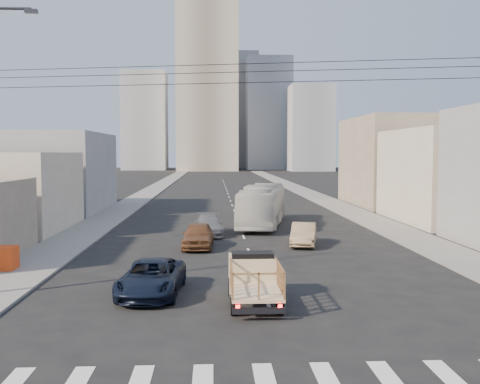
{
  "coord_description": "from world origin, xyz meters",
  "views": [
    {
      "loc": [
        -2.15,
        -19.56,
        5.97
      ],
      "look_at": [
        -0.46,
        15.7,
        3.5
      ],
      "focal_mm": 42.0,
      "sensor_mm": 36.0,
      "label": 1
    }
  ],
  "objects": [
    {
      "name": "sedan_tan",
      "position": [
        3.68,
        16.12,
        0.72
      ],
      "size": [
        2.38,
        4.57,
        1.43
      ],
      "primitive_type": "imported",
      "rotation": [
        0.0,
        0.0,
        -0.21
      ],
      "color": "#9E7D5C",
      "rests_on": "ground"
    },
    {
      "name": "navy_pickup",
      "position": [
        -4.75,
        3.84,
        0.73
      ],
      "size": [
        2.76,
        5.39,
        1.46
      ],
      "primitive_type": "imported",
      "rotation": [
        0.0,
        0.0,
        -0.07
      ],
      "color": "black",
      "rests_on": "ground"
    },
    {
      "name": "overhead_wires",
      "position": [
        0.0,
        1.5,
        8.97
      ],
      "size": [
        23.01,
        5.02,
        0.72
      ],
      "color": "black",
      "rests_on": "ground"
    },
    {
      "name": "lane_dashes",
      "position": [
        0.0,
        53.0,
        0.01
      ],
      "size": [
        0.15,
        104.0,
        0.01
      ],
      "color": "silver",
      "rests_on": "ground"
    },
    {
      "name": "bldg_right_mid",
      "position": [
        19.5,
        28.0,
        4.0
      ],
      "size": [
        11.0,
        14.0,
        8.0
      ],
      "primitive_type": "cube",
      "color": "#BFB199",
      "rests_on": "ground"
    },
    {
      "name": "sidewalk_right",
      "position": [
        11.75,
        70.0,
        0.06
      ],
      "size": [
        3.5,
        180.0,
        0.12
      ],
      "primitive_type": "cube",
      "color": "slate",
      "rests_on": "ground"
    },
    {
      "name": "midrise_east",
      "position": [
        30.0,
        165.0,
        14.0
      ],
      "size": [
        14.0,
        14.0,
        28.0
      ],
      "primitive_type": "cube",
      "color": "#989BA0",
      "rests_on": "ground"
    },
    {
      "name": "midrise_back",
      "position": [
        6.0,
        200.0,
        22.0
      ],
      "size": [
        18.0,
        18.0,
        44.0
      ],
      "primitive_type": "cube",
      "color": "gray",
      "rests_on": "ground"
    },
    {
      "name": "bldg_left_far",
      "position": [
        -19.5,
        39.0,
        4.0
      ],
      "size": [
        12.0,
        16.0,
        8.0
      ],
      "primitive_type": "cube",
      "color": "gray",
      "rests_on": "ground"
    },
    {
      "name": "sedan_grey",
      "position": [
        -2.52,
        20.88,
        0.72
      ],
      "size": [
        2.18,
        5.05,
        1.45
      ],
      "primitive_type": "imported",
      "rotation": [
        0.0,
        0.0,
        0.03
      ],
      "color": "slate",
      "rests_on": "ground"
    },
    {
      "name": "bldg_right_far",
      "position": [
        20.0,
        44.0,
        5.0
      ],
      "size": [
        12.0,
        16.0,
        10.0
      ],
      "primitive_type": "cube",
      "color": "gray",
      "rests_on": "ground"
    },
    {
      "name": "ground",
      "position": [
        0.0,
        0.0,
        0.0
      ],
      "size": [
        420.0,
        420.0,
        0.0
      ],
      "primitive_type": "plane",
      "color": "black",
      "rests_on": "ground"
    },
    {
      "name": "city_bus",
      "position": [
        1.88,
        26.02,
        1.67
      ],
      "size": [
        5.07,
        12.32,
        3.34
      ],
      "primitive_type": "imported",
      "rotation": [
        0.0,
        0.0,
        -0.19
      ],
      "color": "#BCBCB7",
      "rests_on": "ground"
    },
    {
      "name": "flatbed_pickup",
      "position": [
        -0.55,
        2.29,
        1.09
      ],
      "size": [
        1.95,
        4.41,
        1.9
      ],
      "color": "beige",
      "rests_on": "ground"
    },
    {
      "name": "sedan_brown",
      "position": [
        -3.11,
        15.47,
        0.79
      ],
      "size": [
        2.03,
        4.7,
        1.58
      ],
      "primitive_type": "imported",
      "rotation": [
        0.0,
        0.0,
        -0.04
      ],
      "color": "brown",
      "rests_on": "ground"
    },
    {
      "name": "sidewalk_left",
      "position": [
        -11.75,
        70.0,
        0.06
      ],
      "size": [
        3.5,
        180.0,
        0.12
      ],
      "primitive_type": "cube",
      "color": "slate",
      "rests_on": "ground"
    },
    {
      "name": "high_rise_tower",
      "position": [
        -4.0,
        170.0,
        30.0
      ],
      "size": [
        20.0,
        20.0,
        60.0
      ],
      "primitive_type": "cube",
      "color": "gray",
      "rests_on": "ground"
    },
    {
      "name": "midrise_ne",
      "position": [
        18.0,
        185.0,
        20.0
      ],
      "size": [
        16.0,
        16.0,
        40.0
      ],
      "primitive_type": "cube",
      "color": "#989BA0",
      "rests_on": "ground"
    },
    {
      "name": "midrise_nw",
      "position": [
        -26.0,
        180.0,
        17.0
      ],
      "size": [
        15.0,
        15.0,
        34.0
      ],
      "primitive_type": "cube",
      "color": "#989BA0",
      "rests_on": "ground"
    }
  ]
}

